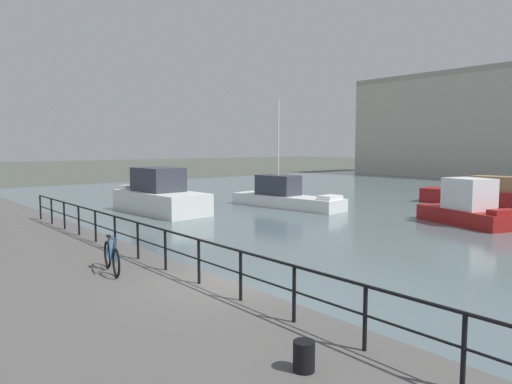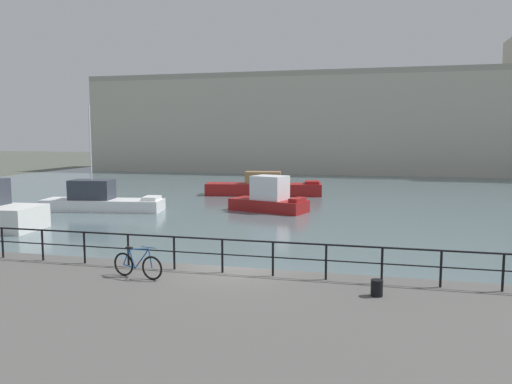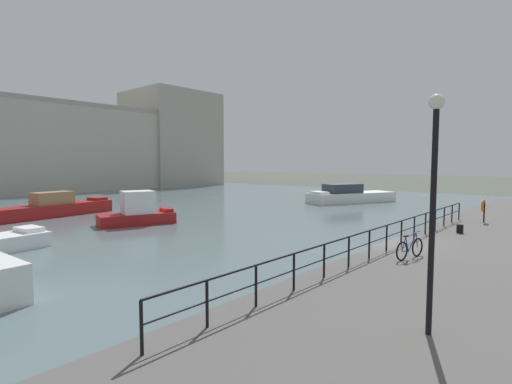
% 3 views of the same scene
% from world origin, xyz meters
% --- Properties ---
extents(ground_plane, '(240.00, 240.00, 0.00)m').
position_xyz_m(ground_plane, '(0.00, 0.00, 0.00)').
color(ground_plane, '#4C5147').
extents(moored_harbor_tender, '(5.44, 3.45, 2.34)m').
position_xyz_m(moored_harbor_tender, '(-2.54, 16.75, 0.88)').
color(moored_harbor_tender, maroon).
rests_on(moored_harbor_tender, water_basin).
extents(moored_red_daysailer, '(6.72, 3.23, 2.67)m').
position_xyz_m(moored_red_daysailer, '(-16.27, 6.82, 1.01)').
color(moored_red_daysailer, white).
rests_on(moored_red_daysailer, water_basin).
extents(moored_green_narrowboat, '(9.75, 3.54, 1.97)m').
position_xyz_m(moored_green_narrowboat, '(-4.86, 25.31, 0.70)').
color(moored_green_narrowboat, maroon).
rests_on(moored_green_narrowboat, water_basin).
extents(moored_blue_motorboat, '(8.11, 3.12, 6.99)m').
position_xyz_m(moored_blue_motorboat, '(-13.45, 14.29, 0.72)').
color(moored_blue_motorboat, white).
rests_on(moored_blue_motorboat, water_basin).
extents(quay_railing, '(22.54, 0.07, 1.08)m').
position_xyz_m(quay_railing, '(-1.81, -0.75, 1.47)').
color(quay_railing, black).
rests_on(quay_railing, quay_promenade).
extents(parked_bicycle, '(1.75, 0.40, 0.98)m').
position_xyz_m(parked_bicycle, '(-2.49, -1.92, 1.12)').
color(parked_bicycle, black).
rests_on(parked_bicycle, quay_promenade).
extents(mooring_bollard, '(0.32, 0.32, 0.44)m').
position_xyz_m(mooring_bollard, '(4.48, -1.98, 0.95)').
color(mooring_bollard, black).
rests_on(mooring_bollard, quay_promenade).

